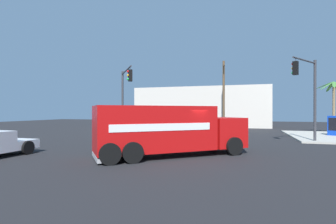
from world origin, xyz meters
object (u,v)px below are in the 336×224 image
(delivery_truck, at_px, (168,130))
(traffic_light_secondary, at_px, (309,87))
(utility_pole, at_px, (224,94))
(vending_machine_red, at_px, (334,126))
(palm_tree_far, at_px, (334,97))
(traffic_light_primary, at_px, (125,92))

(delivery_truck, relative_size, traffic_light_secondary, 1.28)
(delivery_truck, relative_size, utility_pole, 0.89)
(traffic_light_secondary, bearing_deg, vending_machine_red, 60.73)
(delivery_truck, bearing_deg, vending_machine_red, 49.77)
(utility_pole, bearing_deg, palm_tree_far, -12.43)
(traffic_light_secondary, xyz_separation_m, utility_pole, (-7.25, 12.35, 0.42))
(utility_pole, bearing_deg, vending_machine_red, -29.77)
(traffic_light_secondary, distance_m, palm_tree_far, 10.74)
(traffic_light_secondary, distance_m, vending_machine_red, 7.78)
(traffic_light_secondary, bearing_deg, palm_tree_far, 65.39)
(palm_tree_far, distance_m, utility_pole, 12.02)
(palm_tree_far, bearing_deg, traffic_light_secondary, -114.61)
(delivery_truck, height_order, vending_machine_red, delivery_truck)
(utility_pole, bearing_deg, traffic_light_primary, -122.11)
(delivery_truck, height_order, utility_pole, utility_pole)
(palm_tree_far, bearing_deg, delivery_truck, -126.24)
(vending_machine_red, xyz_separation_m, palm_tree_far, (0.99, 3.55, 2.92))
(delivery_truck, distance_m, palm_tree_far, 22.23)
(delivery_truck, distance_m, traffic_light_primary, 10.57)
(traffic_light_primary, height_order, utility_pole, utility_pole)
(traffic_light_secondary, distance_m, utility_pole, 14.33)
(traffic_light_primary, distance_m, traffic_light_secondary, 15.14)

